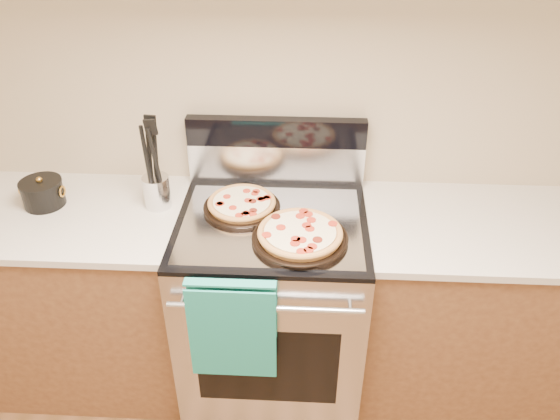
{
  "coord_description": "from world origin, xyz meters",
  "views": [
    {
      "loc": [
        0.13,
        -0.14,
        2.15
      ],
      "look_at": [
        0.04,
        1.55,
        1.04
      ],
      "focal_mm": 35.0,
      "sensor_mm": 36.0,
      "label": 1
    }
  ],
  "objects_px": {
    "range_body": "(273,307)",
    "utensil_crock": "(157,192)",
    "saucepan": "(43,194)",
    "pepperoni_pizza_front": "(300,235)",
    "pepperoni_pizza_back": "(242,204)"
  },
  "relations": [
    {
      "from": "utensil_crock",
      "to": "pepperoni_pizza_back",
      "type": "bearing_deg",
      "value": -4.76
    },
    {
      "from": "pepperoni_pizza_back",
      "to": "utensil_crock",
      "type": "distance_m",
      "value": 0.36
    },
    {
      "from": "pepperoni_pizza_back",
      "to": "pepperoni_pizza_front",
      "type": "bearing_deg",
      "value": -40.22
    },
    {
      "from": "pepperoni_pizza_front",
      "to": "saucepan",
      "type": "bearing_deg",
      "value": 168.47
    },
    {
      "from": "pepperoni_pizza_front",
      "to": "saucepan",
      "type": "relative_size",
      "value": 2.14
    },
    {
      "from": "range_body",
      "to": "saucepan",
      "type": "bearing_deg",
      "value": 174.97
    },
    {
      "from": "pepperoni_pizza_back",
      "to": "utensil_crock",
      "type": "height_order",
      "value": "utensil_crock"
    },
    {
      "from": "utensil_crock",
      "to": "saucepan",
      "type": "height_order",
      "value": "utensil_crock"
    },
    {
      "from": "utensil_crock",
      "to": "saucepan",
      "type": "bearing_deg",
      "value": -178.17
    },
    {
      "from": "range_body",
      "to": "pepperoni_pizza_front",
      "type": "xyz_separation_m",
      "value": [
        0.11,
        -0.13,
        0.5
      ]
    },
    {
      "from": "range_body",
      "to": "saucepan",
      "type": "xyz_separation_m",
      "value": [
        -0.96,
        0.08,
        0.51
      ]
    },
    {
      "from": "pepperoni_pizza_back",
      "to": "pepperoni_pizza_front",
      "type": "xyz_separation_m",
      "value": [
        0.24,
        -0.2,
        0.0
      ]
    },
    {
      "from": "pepperoni_pizza_front",
      "to": "utensil_crock",
      "type": "relative_size",
      "value": 2.61
    },
    {
      "from": "range_body",
      "to": "utensil_crock",
      "type": "height_order",
      "value": "utensil_crock"
    },
    {
      "from": "pepperoni_pizza_front",
      "to": "utensil_crock",
      "type": "bearing_deg",
      "value": 158.54
    }
  ]
}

